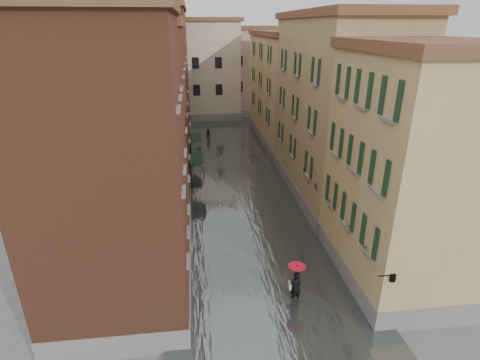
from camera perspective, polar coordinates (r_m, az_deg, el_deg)
ground at (r=22.00m, az=3.18°, el=-12.26°), size 120.00×120.00×0.00m
floodwater at (r=33.35m, az=-0.64°, el=0.62°), size 10.00×60.00×0.20m
building_left_near at (r=17.27m, az=-18.63°, el=0.83°), size 6.00×8.00×13.00m
building_left_mid at (r=27.73m, az=-14.45°, el=8.71°), size 6.00×14.00×12.50m
building_left_far at (r=42.29m, az=-12.19°, el=14.51°), size 6.00×16.00×14.00m
building_right_near at (r=20.04m, az=24.72°, el=0.57°), size 6.00×8.00×11.50m
building_right_mid at (r=29.32m, az=14.15°, el=9.97°), size 6.00×14.00×13.00m
building_right_far at (r=43.56m, az=7.13°, el=13.39°), size 6.00×16.00×11.50m
building_end_cream at (r=56.09m, az=-6.77°, el=16.19°), size 12.00×9.00×13.00m
building_end_pink at (r=58.88m, az=2.37°, el=16.12°), size 10.00×9.00×12.00m
awning_near at (r=30.65m, az=-6.78°, el=3.19°), size 1.09×3.22×2.80m
awning_far at (r=36.42m, az=-6.89°, el=6.30°), size 1.09×2.84×2.80m
wall_lantern at (r=16.98m, az=22.11°, el=-13.55°), size 0.71×0.22×0.35m
window_planters at (r=21.77m, az=13.86°, el=-2.68°), size 0.59×10.65×0.84m
pedestrian_main at (r=18.75m, az=8.50°, el=-14.99°), size 0.86×0.86×2.06m
pedestrian_far at (r=43.97m, az=-4.81°, el=6.82°), size 0.73×0.59×1.40m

